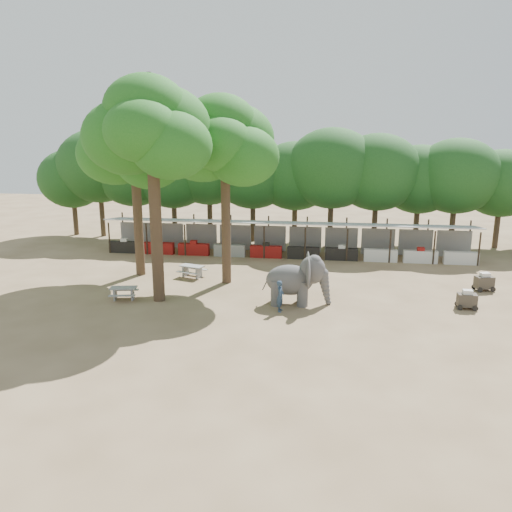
# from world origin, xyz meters

# --- Properties ---
(ground) EXTENTS (100.00, 100.00, 0.00)m
(ground) POSITION_xyz_m (0.00, 0.00, 0.00)
(ground) COLOR brown
(ground) RESTS_ON ground
(vendor_stalls) EXTENTS (28.00, 2.99, 2.80)m
(vendor_stalls) POSITION_xyz_m (-0.00, 13.84, 1.18)
(vendor_stalls) COLOR #A8ACB1
(vendor_stalls) RESTS_ON ground
(yard_tree_left) EXTENTS (7.10, 6.90, 11.02)m
(yard_tree_left) POSITION_xyz_m (-9.13, 7.19, 8.20)
(yard_tree_left) COLOR #332316
(yard_tree_left) RESTS_ON ground
(yard_tree_center) EXTENTS (7.10, 6.90, 12.04)m
(yard_tree_center) POSITION_xyz_m (-6.13, 2.19, 9.21)
(yard_tree_center) COLOR #332316
(yard_tree_center) RESTS_ON ground
(yard_tree_back) EXTENTS (7.10, 6.90, 11.36)m
(yard_tree_back) POSITION_xyz_m (-3.13, 6.19, 8.54)
(yard_tree_back) COLOR #332316
(yard_tree_back) RESTS_ON ground
(backdrop_trees) EXTENTS (46.46, 5.95, 8.33)m
(backdrop_trees) POSITION_xyz_m (0.00, 19.00, 5.51)
(backdrop_trees) COLOR #332316
(backdrop_trees) RESTS_ON ground
(elephant) EXTENTS (3.61, 2.76, 2.75)m
(elephant) POSITION_xyz_m (1.63, 2.54, 1.38)
(elephant) COLOR #413F3F
(elephant) RESTS_ON ground
(handler) EXTENTS (0.40, 0.60, 1.66)m
(handler) POSITION_xyz_m (0.83, 1.19, 0.83)
(handler) COLOR #26384C
(handler) RESTS_ON ground
(picnic_table_near) EXTENTS (1.67, 1.55, 0.72)m
(picnic_table_near) POSITION_xyz_m (-7.98, 1.81, 0.47)
(picnic_table_near) COLOR gray
(picnic_table_near) RESTS_ON ground
(picnic_table_far) EXTENTS (1.90, 1.80, 0.77)m
(picnic_table_far) POSITION_xyz_m (-5.46, 6.84, 0.51)
(picnic_table_far) COLOR gray
(picnic_table_far) RESTS_ON ground
(cart_front) EXTENTS (1.09, 0.73, 1.04)m
(cart_front) POSITION_xyz_m (10.55, 3.03, 0.51)
(cart_front) COLOR #332C24
(cart_front) RESTS_ON ground
(cart_back) EXTENTS (1.27, 0.99, 1.09)m
(cart_back) POSITION_xyz_m (12.39, 6.54, 0.54)
(cart_back) COLOR #332C24
(cart_back) RESTS_ON ground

